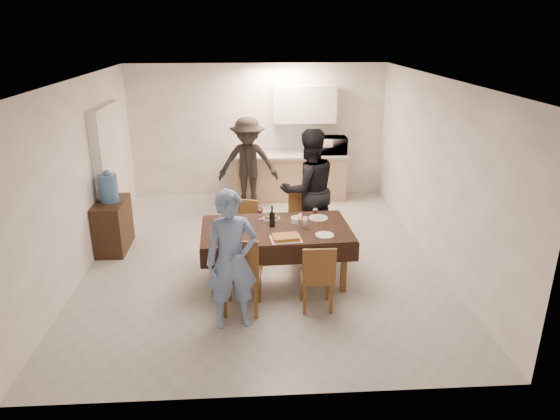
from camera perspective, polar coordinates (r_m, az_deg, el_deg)
The scene contains 33 objects.
floor at distance 7.52m, azimuth -1.95°, elevation -5.36°, with size 5.00×6.00×0.02m, color #AAAAA6.
ceiling at distance 6.81m, azimuth -2.21°, elevation 14.77°, with size 5.00×6.00×0.02m, color white.
wall_back at distance 9.97m, azimuth -2.57°, elevation 8.97°, with size 5.00×0.02×2.60m, color white.
wall_front at distance 4.26m, azimuth -0.92°, elevation -7.05°, with size 5.00×0.02×2.60m, color white.
wall_left at distance 7.43m, azimuth -21.77°, elevation 3.57°, with size 0.02×6.00×2.60m, color white.
wall_right at distance 7.54m, azimuth 17.34°, elevation 4.34°, with size 0.02×6.00×2.60m, color white.
stub_partition at distance 8.58m, azimuth -18.72°, elevation 4.32°, with size 0.15×1.40×2.10m, color white.
kitchen_base_cabinet at distance 9.90m, azimuth 1.03°, elevation 3.72°, with size 2.20×0.60×0.86m, color tan.
kitchen_worktop at distance 9.78m, azimuth 1.05°, elevation 6.27°, with size 2.24×0.64×0.05m, color #A4A5A0.
upper_cabinet at distance 9.76m, azimuth 2.81°, elevation 12.00°, with size 1.20×0.34×0.70m, color white.
dining_table at distance 6.58m, azimuth -0.45°, elevation -2.32°, with size 1.99×1.22×0.76m.
chair_near_left at distance 5.85m, azimuth -4.42°, elevation -6.61°, with size 0.51×0.51×0.54m.
chair_near_right at distance 5.95m, azimuth 4.36°, elevation -7.03°, with size 0.40×0.40×0.47m.
chair_far_left at distance 7.27m, azimuth -4.28°, elevation -1.89°, with size 0.47×0.48×0.46m.
chair_far_right at distance 7.27m, azimuth 2.82°, elevation -1.10°, with size 0.47×0.47×0.54m.
console at distance 8.05m, azimuth -18.53°, elevation -1.67°, with size 0.42×0.84×0.78m, color #2F1F0F.
water_jug at distance 7.86m, azimuth -19.01°, elevation 2.36°, with size 0.27×0.27×0.41m, color teal.
wine_bottle at distance 6.56m, azimuth -0.91°, elevation -0.67°, with size 0.07×0.07×0.30m, color black, non-canonical shape.
water_pitcher at distance 6.51m, azimuth 2.65°, elevation -1.35°, with size 0.13×0.13×0.19m, color white.
savoury_tart at distance 6.22m, azimuth 0.67°, elevation -3.15°, with size 0.38×0.29×0.05m, color #BE8137.
salad_bowl at distance 6.74m, azimuth 2.01°, elevation -1.13°, with size 0.18×0.18×0.07m, color silver.
mushroom_dish at distance 6.82m, azimuth -1.00°, elevation -1.02°, with size 0.21×0.21×0.04m, color silver.
wine_glass_a at distance 6.30m, azimuth -5.33°, elevation -2.28°, with size 0.08×0.08×0.17m, color white, non-canonical shape.
wine_glass_b at distance 6.82m, azimuth 4.06°, elevation -0.45°, with size 0.08×0.08×0.18m, color white, non-canonical shape.
wine_glass_c at distance 6.81m, azimuth -2.27°, elevation -0.39°, with size 0.08×0.08×0.19m, color white, non-canonical shape.
plate_near_left at distance 6.29m, azimuth -5.77°, elevation -3.13°, with size 0.28×0.28×0.02m, color silver.
plate_near_right at distance 6.35m, azimuth 5.12°, elevation -2.88°, with size 0.24×0.24×0.01m, color silver.
plate_far_left at distance 6.84m, azimuth -5.61°, elevation -1.14°, with size 0.28×0.28×0.02m, color silver.
plate_far_right at distance 6.90m, azimuth 4.40°, elevation -0.92°, with size 0.27×0.27×0.02m, color silver.
microwave at distance 9.83m, azimuth 5.86°, elevation 7.38°, with size 0.59×0.40×0.33m, color white.
person_near at distance 5.58m, azimuth -5.52°, elevation -5.76°, with size 0.59×0.39×1.62m, color #6886B9.
person_far at distance 7.54m, azimuth 3.29°, elevation 2.32°, with size 0.91×0.71×1.86m, color black.
person_kitchen at distance 9.32m, azimuth -3.66°, elevation 5.37°, with size 1.11×0.64×1.72m, color black.
Camera 1 is at (-0.17, -6.78, 3.26)m, focal length 32.00 mm.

